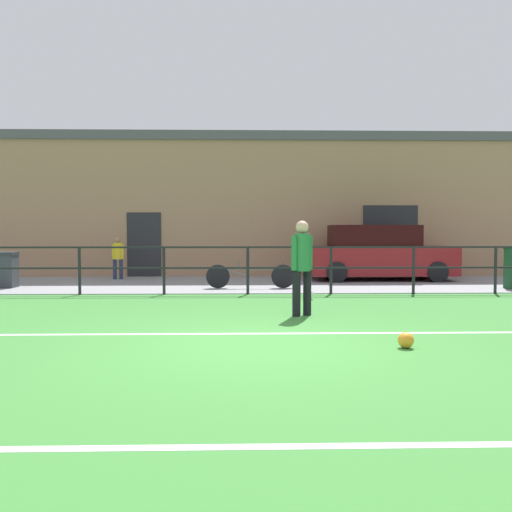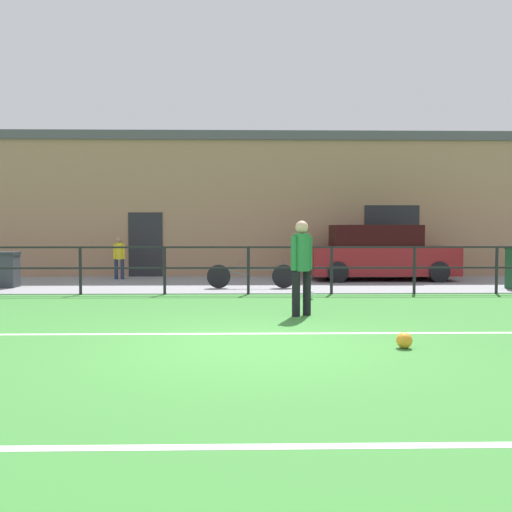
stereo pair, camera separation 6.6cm
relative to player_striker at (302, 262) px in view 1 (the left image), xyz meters
name	(u,v)px [view 1 (the left image)]	position (x,y,z in m)	size (l,w,h in m)	color
ground	(253,347)	(-0.93, -2.58, -0.99)	(60.00, 44.00, 0.04)	#387A33
field_line_touchline	(252,334)	(-0.93, -1.73, -0.97)	(36.00, 0.11, 0.00)	white
field_line_hash	(263,447)	(-0.93, -6.14, -0.97)	(36.00, 0.11, 0.00)	white
pavement_strip	(247,284)	(-0.93, 5.92, -0.96)	(48.00, 5.00, 0.02)	gray
perimeter_fence	(248,263)	(-0.93, 3.42, -0.22)	(36.07, 0.07, 1.15)	black
clubhouse_facade	(246,205)	(-0.93, 9.62, 1.41)	(28.00, 2.56, 4.75)	#A37A5B
player_striker	(302,262)	(0.00, 0.00, 0.00)	(0.41, 0.31, 1.71)	black
soccer_ball_match	(406,340)	(1.07, -2.81, -0.87)	(0.21, 0.21, 0.21)	orange
soccer_ball_spare	(309,294)	(0.41, 2.40, -0.85)	(0.24, 0.24, 0.24)	white
spectator_child	(118,255)	(-4.88, 7.37, -0.22)	(0.36, 0.23, 1.30)	#232D4C
parked_car_red	(378,254)	(3.08, 7.00, -0.17)	(4.32, 1.87, 1.66)	maroon
bicycle_parked_2	(250,276)	(-0.85, 4.62, -0.63)	(2.32, 0.04, 0.72)	black
trash_bin_1	(4,270)	(-7.34, 4.97, -0.48)	(0.62, 0.53, 0.94)	#33383D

